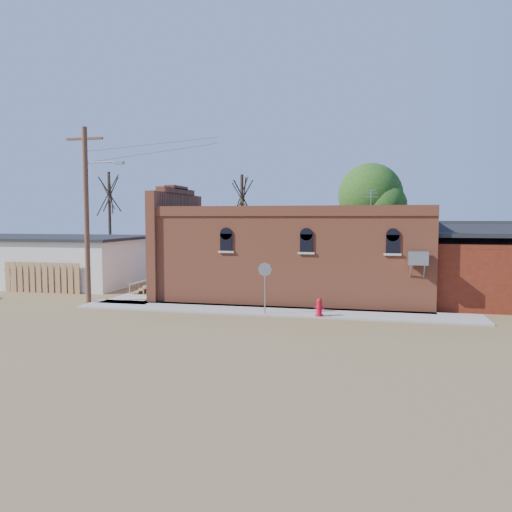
% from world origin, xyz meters
% --- Properties ---
extents(ground, '(120.00, 120.00, 0.00)m').
position_xyz_m(ground, '(0.00, 0.00, 0.00)').
color(ground, olive).
rests_on(ground, ground).
extents(sidewalk_south, '(19.00, 2.20, 0.08)m').
position_xyz_m(sidewalk_south, '(1.50, 0.90, 0.04)').
color(sidewalk_south, '#9E9991').
rests_on(sidewalk_south, ground).
extents(sidewalk_west, '(2.60, 10.00, 0.08)m').
position_xyz_m(sidewalk_west, '(-6.30, 6.00, 0.04)').
color(sidewalk_west, '#9E9991').
rests_on(sidewalk_west, ground).
extents(brick_bar, '(16.40, 7.97, 6.30)m').
position_xyz_m(brick_bar, '(1.64, 5.49, 2.34)').
color(brick_bar, '#B35636').
rests_on(brick_bar, ground).
extents(red_shed, '(5.40, 6.40, 4.30)m').
position_xyz_m(red_shed, '(11.50, 5.50, 2.27)').
color(red_shed, '#5A1B0F').
rests_on(red_shed, ground).
extents(storage_building, '(20.40, 8.40, 3.17)m').
position_xyz_m(storage_building, '(-19.00, 8.00, 1.60)').
color(storage_building, beige).
rests_on(storage_building, ground).
extents(wood_fence, '(5.20, 0.10, 1.80)m').
position_xyz_m(wood_fence, '(-12.80, 3.80, 0.90)').
color(wood_fence, '#A16848').
rests_on(wood_fence, ground).
extents(utility_pole, '(3.12, 0.26, 9.00)m').
position_xyz_m(utility_pole, '(-8.14, 1.20, 4.77)').
color(utility_pole, '#4B2E1E').
rests_on(utility_pole, ground).
extents(tree_bare_near, '(2.80, 2.80, 7.65)m').
position_xyz_m(tree_bare_near, '(-3.00, 13.00, 5.96)').
color(tree_bare_near, '#443827').
rests_on(tree_bare_near, ground).
extents(tree_bare_far, '(2.80, 2.80, 8.16)m').
position_xyz_m(tree_bare_far, '(-14.00, 14.00, 6.36)').
color(tree_bare_far, '#443827').
rests_on(tree_bare_far, ground).
extents(tree_leafy, '(4.40, 4.40, 8.15)m').
position_xyz_m(tree_leafy, '(6.00, 13.50, 5.93)').
color(tree_leafy, '#443827').
rests_on(tree_leafy, ground).
extents(fire_hydrant, '(0.45, 0.43, 0.80)m').
position_xyz_m(fire_hydrant, '(3.83, -0.00, 0.47)').
color(fire_hydrant, '#B70A1F').
rests_on(fire_hydrant, sidewalk_south).
extents(stop_sign, '(0.63, 0.11, 2.33)m').
position_xyz_m(stop_sign, '(1.38, 0.00, 1.87)').
color(stop_sign, gray).
rests_on(stop_sign, sidewalk_south).
extents(trash_barrel, '(0.62, 0.62, 0.72)m').
position_xyz_m(trash_barrel, '(-5.30, 3.31, 0.44)').
color(trash_barrel, navy).
rests_on(trash_barrel, sidewalk_west).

